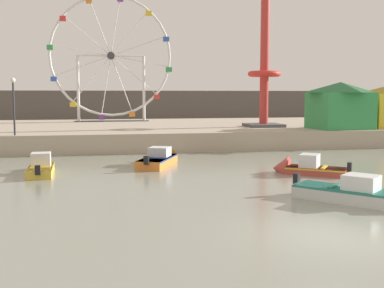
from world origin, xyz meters
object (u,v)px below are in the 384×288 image
at_px(motorboat_faded_red, 302,168).
at_px(promenade_lamp_near, 13,97).
at_px(motorboat_orange_hull, 161,158).
at_px(motorboat_pale_grey, 369,195).
at_px(ferris_wheel_white_frame, 111,58).
at_px(carnival_booth_green_kiosk, 340,105).
at_px(drop_tower_red_tower, 264,68).
at_px(motorboat_mustard_yellow, 42,167).

bearing_deg(motorboat_faded_red, promenade_lamp_near, 2.33).
height_order(motorboat_orange_hull, motorboat_pale_grey, motorboat_pale_grey).
relative_size(motorboat_pale_grey, ferris_wheel_white_frame, 0.37).
bearing_deg(ferris_wheel_white_frame, carnival_booth_green_kiosk, -38.70).
height_order(motorboat_pale_grey, promenade_lamp_near, promenade_lamp_near).
relative_size(ferris_wheel_white_frame, drop_tower_red_tower, 1.00).
xyz_separation_m(ferris_wheel_white_frame, promenade_lamp_near, (-6.47, -15.02, -3.66)).
xyz_separation_m(motorboat_mustard_yellow, promenade_lamp_near, (-2.43, 7.16, 3.43)).
bearing_deg(motorboat_pale_grey, motorboat_faded_red, 135.27).
distance_m(motorboat_orange_hull, promenade_lamp_near, 10.78).
xyz_separation_m(motorboat_faded_red, carnival_booth_green_kiosk, (8.05, 11.53, 2.87)).
distance_m(drop_tower_red_tower, carnival_booth_green_kiosk, 6.59).
relative_size(motorboat_mustard_yellow, drop_tower_red_tower, 0.36).
xyz_separation_m(ferris_wheel_white_frame, drop_tower_red_tower, (11.88, -10.10, -1.34)).
xyz_separation_m(motorboat_orange_hull, ferris_wheel_white_frame, (-2.26, 20.35, 7.07)).
bearing_deg(motorboat_mustard_yellow, motorboat_faded_red, -104.85).
bearing_deg(motorboat_pale_grey, promenade_lamp_near, -179.57).
bearing_deg(motorboat_pale_grey, carnival_booth_green_kiosk, 114.19).
height_order(motorboat_faded_red, ferris_wheel_white_frame, ferris_wheel_white_frame).
height_order(motorboat_mustard_yellow, drop_tower_red_tower, drop_tower_red_tower).
bearing_deg(drop_tower_red_tower, promenade_lamp_near, -165.01).
bearing_deg(promenade_lamp_near, motorboat_mustard_yellow, -71.22).
bearing_deg(carnival_booth_green_kiosk, motorboat_pale_grey, -120.13).
distance_m(motorboat_faded_red, promenade_lamp_near, 18.48).
xyz_separation_m(motorboat_mustard_yellow, drop_tower_red_tower, (15.91, 12.07, 5.74)).
bearing_deg(carnival_booth_green_kiosk, drop_tower_red_tower, 140.50).
bearing_deg(ferris_wheel_white_frame, motorboat_orange_hull, -83.65).
xyz_separation_m(motorboat_orange_hull, motorboat_faded_red, (6.45, -4.62, -0.04)).
height_order(motorboat_orange_hull, motorboat_mustard_yellow, motorboat_mustard_yellow).
height_order(ferris_wheel_white_frame, drop_tower_red_tower, ferris_wheel_white_frame).
relative_size(motorboat_faded_red, promenade_lamp_near, 1.02).
xyz_separation_m(ferris_wheel_white_frame, carnival_booth_green_kiosk, (16.77, -13.44, -4.24)).
xyz_separation_m(motorboat_pale_grey, motorboat_mustard_yellow, (-12.30, 9.59, -0.04)).
bearing_deg(drop_tower_red_tower, motorboat_pale_grey, -99.47).
relative_size(motorboat_pale_grey, motorboat_mustard_yellow, 1.05).
xyz_separation_m(motorboat_pale_grey, motorboat_faded_red, (0.45, 6.80, -0.06)).
bearing_deg(drop_tower_red_tower, carnival_booth_green_kiosk, -34.27).
height_order(motorboat_orange_hull, drop_tower_red_tower, drop_tower_red_tower).
relative_size(motorboat_orange_hull, motorboat_faded_red, 1.30).
bearing_deg(drop_tower_red_tower, motorboat_orange_hull, -133.19).
bearing_deg(motorboat_faded_red, carnival_booth_green_kiosk, -89.38).
distance_m(motorboat_mustard_yellow, carnival_booth_green_kiosk, 22.74).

